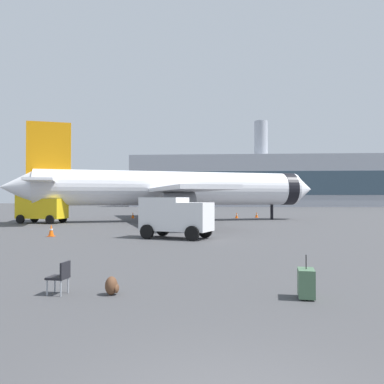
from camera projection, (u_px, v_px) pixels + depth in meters
name	position (u px, v px, depth m)	size (l,w,h in m)	color
airplane_at_gate	(173.00, 189.00, 44.11)	(34.74, 31.77, 10.50)	white
service_truck	(41.00, 208.00, 40.18)	(5.10, 3.20, 2.90)	yellow
cargo_van	(176.00, 215.00, 24.81)	(4.82, 3.54, 2.60)	white
safety_cone_near	(51.00, 230.00, 26.04)	(0.44, 0.44, 0.82)	#F2590C
safety_cone_mid	(257.00, 215.00, 51.88)	(0.44, 0.44, 0.77)	#F2590C
safety_cone_far	(237.00, 215.00, 50.22)	(0.44, 0.44, 0.75)	#F2590C
safety_cone_outer	(133.00, 215.00, 50.34)	(0.44, 0.44, 0.81)	#F2590C
rolling_suitcase	(306.00, 283.00, 9.86)	(0.48, 0.69, 1.10)	#476B4C
traveller_backpack	(112.00, 286.00, 10.22)	(0.36, 0.40, 0.48)	brown
gate_chair	(60.00, 275.00, 10.27)	(0.53, 0.53, 0.86)	black
terminal_building	(268.00, 181.00, 129.34)	(88.83, 19.85, 28.28)	#9EA3AD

